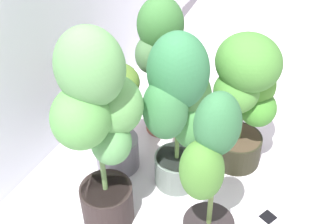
{
  "coord_description": "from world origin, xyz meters",
  "views": [
    {
      "loc": [
        -1.41,
        -0.53,
        1.76
      ],
      "look_at": [
        0.02,
        0.19,
        0.45
      ],
      "focal_mm": 48.98,
      "sensor_mm": 36.0,
      "label": 1
    }
  ],
  "objects": [
    {
      "name": "potted_plant_back_right",
      "position": [
        0.37,
        0.39,
        0.5
      ],
      "size": [
        0.36,
        0.32,
        0.82
      ],
      "color": "#944E3D",
      "rests_on": "ground"
    },
    {
      "name": "potted_plant_center",
      "position": [
        0.04,
        0.14,
        0.51
      ],
      "size": [
        0.38,
        0.31,
        0.86
      ],
      "color": "slate",
      "rests_on": "ground"
    },
    {
      "name": "potted_plant_back_left",
      "position": [
        -0.31,
        0.33,
        0.59
      ],
      "size": [
        0.44,
        0.34,
        1.01
      ],
      "color": "black",
      "rests_on": "ground"
    },
    {
      "name": "potted_plant_front_right",
      "position": [
        0.32,
        -0.08,
        0.46
      ],
      "size": [
        0.41,
        0.41,
        0.76
      ],
      "color": "black",
      "rests_on": "ground"
    },
    {
      "name": "ground_plane",
      "position": [
        0.0,
        0.0,
        0.0
      ],
      "size": [
        8.0,
        8.0,
        0.0
      ],
      "primitive_type": "plane",
      "color": "silver",
      "rests_on": "ground"
    },
    {
      "name": "potted_plant_front_left",
      "position": [
        -0.29,
        -0.14,
        0.44
      ],
      "size": [
        0.31,
        0.24,
        0.86
      ],
      "color": "black",
      "rests_on": "ground"
    },
    {
      "name": "potted_plant_back_center",
      "position": [
        -0.02,
        0.48,
        0.36
      ],
      "size": [
        0.42,
        0.38,
        0.61
      ],
      "color": "slate",
      "rests_on": "ground"
    },
    {
      "name": "hygrometer_box",
      "position": [
        0.0,
        -0.35,
        0.01
      ],
      "size": [
        0.11,
        0.11,
        0.03
      ],
      "rotation": [
        0.0,
        0.0,
        1.16
      ],
      "color": "white",
      "rests_on": "ground"
    }
  ]
}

